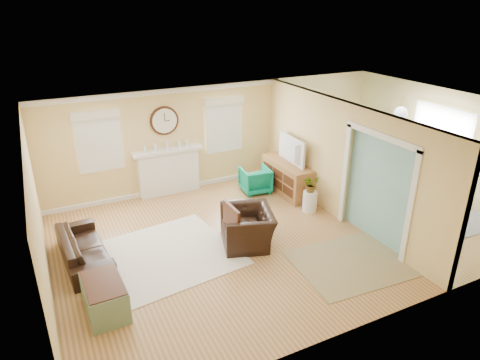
# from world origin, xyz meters

# --- Properties ---
(floor) EXTENTS (9.00, 9.00, 0.00)m
(floor) POSITION_xyz_m (0.00, 0.00, 0.00)
(floor) COLOR olive
(floor) RESTS_ON ground
(wall_back) EXTENTS (9.00, 0.02, 2.60)m
(wall_back) POSITION_xyz_m (0.00, 3.00, 1.30)
(wall_back) COLOR #DEB56D
(wall_back) RESTS_ON ground
(wall_front) EXTENTS (9.00, 0.02, 2.60)m
(wall_front) POSITION_xyz_m (0.00, -3.00, 1.30)
(wall_front) COLOR #DEB56D
(wall_front) RESTS_ON ground
(wall_left) EXTENTS (0.02, 6.00, 2.60)m
(wall_left) POSITION_xyz_m (-4.50, 0.00, 1.30)
(wall_left) COLOR #DEB56D
(wall_left) RESTS_ON ground
(wall_right) EXTENTS (0.02, 6.00, 2.60)m
(wall_right) POSITION_xyz_m (4.50, 0.00, 1.30)
(wall_right) COLOR #DEB56D
(wall_right) RESTS_ON ground
(ceiling) EXTENTS (9.00, 6.00, 0.02)m
(ceiling) POSITION_xyz_m (0.00, 0.00, 2.60)
(ceiling) COLOR white
(ceiling) RESTS_ON wall_back
(partition) EXTENTS (0.17, 6.00, 2.60)m
(partition) POSITION_xyz_m (1.51, 0.28, 1.36)
(partition) COLOR #DEB56D
(partition) RESTS_ON ground
(fireplace) EXTENTS (1.70, 0.30, 1.17)m
(fireplace) POSITION_xyz_m (-1.50, 2.88, 0.60)
(fireplace) COLOR white
(fireplace) RESTS_ON ground
(wall_clock) EXTENTS (0.70, 0.07, 0.70)m
(wall_clock) POSITION_xyz_m (-1.50, 2.97, 1.85)
(wall_clock) COLOR #441F10
(wall_clock) RESTS_ON wall_back
(window_left) EXTENTS (1.05, 0.13, 1.42)m
(window_left) POSITION_xyz_m (-3.05, 2.95, 1.66)
(window_left) COLOR white
(window_left) RESTS_ON wall_back
(window_right) EXTENTS (1.05, 0.13, 1.42)m
(window_right) POSITION_xyz_m (0.05, 2.95, 1.66)
(window_right) COLOR white
(window_right) RESTS_ON wall_back
(french_doors) EXTENTS (0.06, 1.70, 2.20)m
(french_doors) POSITION_xyz_m (4.45, 0.00, 1.10)
(french_doors) COLOR white
(french_doors) RESTS_ON ground
(pendant) EXTENTS (0.30, 0.30, 0.55)m
(pendant) POSITION_xyz_m (3.00, 0.00, 2.20)
(pendant) COLOR gold
(pendant) RESTS_ON ceiling
(rug_cream) EXTENTS (2.97, 2.66, 0.01)m
(rug_cream) POSITION_xyz_m (-2.55, 0.15, 0.01)
(rug_cream) COLOR silver
(rug_cream) RESTS_ON floor
(rug_jute) EXTENTS (2.15, 1.80, 0.01)m
(rug_jute) POSITION_xyz_m (0.55, -1.62, 0.01)
(rug_jute) COLOR tan
(rug_jute) RESTS_ON floor
(rug_grey) EXTENTS (2.60, 3.25, 0.01)m
(rug_grey) POSITION_xyz_m (3.27, -0.34, 0.01)
(rug_grey) COLOR slate
(rug_grey) RESTS_ON floor
(sofa) EXTENTS (0.86, 1.94, 0.55)m
(sofa) POSITION_xyz_m (-3.86, 0.64, 0.28)
(sofa) COLOR black
(sofa) RESTS_ON floor
(eames_chair) EXTENTS (1.25, 1.35, 0.72)m
(eames_chair) POSITION_xyz_m (-0.85, -0.14, 0.36)
(eames_chair) COLOR black
(eames_chair) RESTS_ON floor
(green_chair) EXTENTS (0.75, 0.77, 0.64)m
(green_chair) POSITION_xyz_m (0.46, 1.99, 0.32)
(green_chair) COLOR #008060
(green_chair) RESTS_ON floor
(trunk) EXTENTS (0.61, 0.97, 0.55)m
(trunk) POSITION_xyz_m (-3.77, -0.98, 0.27)
(trunk) COLOR gray
(trunk) RESTS_ON floor
(credenza) EXTENTS (0.56, 1.64, 0.80)m
(credenza) POSITION_xyz_m (1.15, 1.60, 0.40)
(credenza) COLOR #9D6434
(credenza) RESTS_ON floor
(tv) EXTENTS (0.19, 1.15, 0.66)m
(tv) POSITION_xyz_m (1.13, 1.60, 1.13)
(tv) COLOR black
(tv) RESTS_ON credenza
(garden_stool) EXTENTS (0.33, 0.33, 0.48)m
(garden_stool) POSITION_xyz_m (1.08, 0.49, 0.24)
(garden_stool) COLOR white
(garden_stool) RESTS_ON floor
(potted_plant) EXTENTS (0.36, 0.32, 0.39)m
(potted_plant) POSITION_xyz_m (1.08, 0.49, 0.68)
(potted_plant) COLOR #337F33
(potted_plant) RESTS_ON garden_stool
(dining_table) EXTENTS (0.94, 1.65, 0.58)m
(dining_table) POSITION_xyz_m (3.27, -0.34, 0.29)
(dining_table) COLOR #441F10
(dining_table) RESTS_ON floor
(dining_chair_n) EXTENTS (0.48, 0.48, 1.02)m
(dining_chair_n) POSITION_xyz_m (3.34, 0.72, 0.60)
(dining_chair_n) COLOR slate
(dining_chair_n) RESTS_ON floor
(dining_chair_s) EXTENTS (0.48, 0.48, 0.92)m
(dining_chair_s) POSITION_xyz_m (3.36, -1.37, 0.54)
(dining_chair_s) COLOR slate
(dining_chair_s) RESTS_ON floor
(dining_chair_w) EXTENTS (0.52, 0.52, 0.93)m
(dining_chair_w) POSITION_xyz_m (2.68, -0.27, 0.54)
(dining_chair_w) COLOR white
(dining_chair_w) RESTS_ON floor
(dining_chair_e) EXTENTS (0.50, 0.50, 0.92)m
(dining_chair_e) POSITION_xyz_m (4.01, -0.26, 0.54)
(dining_chair_e) COLOR slate
(dining_chair_e) RESTS_ON floor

